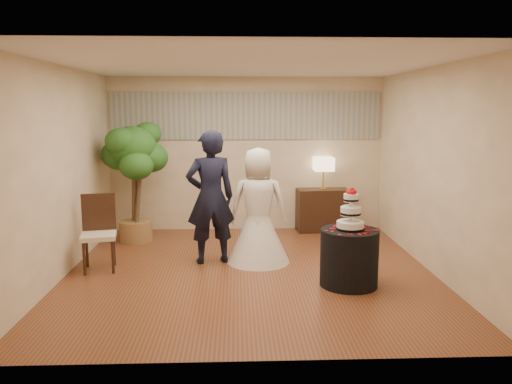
{
  "coord_description": "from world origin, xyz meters",
  "views": [
    {
      "loc": [
        -0.17,
        -6.64,
        2.23
      ],
      "look_at": [
        0.1,
        0.4,
        1.05
      ],
      "focal_mm": 35.0,
      "sensor_mm": 36.0,
      "label": 1
    }
  ],
  "objects_px": {
    "table_lamp": "(323,173)",
    "groom": "(210,197)",
    "cake_table": "(349,257)",
    "ficus_tree": "(134,181)",
    "side_chair": "(99,233)",
    "wedding_cake": "(351,209)",
    "bride": "(258,205)",
    "console": "(323,210)"
  },
  "relations": [
    {
      "from": "wedding_cake",
      "to": "table_lamp",
      "type": "distance_m",
      "value": 2.88
    },
    {
      "from": "groom",
      "to": "cake_table",
      "type": "xyz_separation_m",
      "value": [
        1.8,
        -1.04,
        -0.6
      ]
    },
    {
      "from": "cake_table",
      "to": "console",
      "type": "relative_size",
      "value": 0.78
    },
    {
      "from": "bride",
      "to": "cake_table",
      "type": "xyz_separation_m",
      "value": [
        1.11,
        -1.03,
        -0.48
      ]
    },
    {
      "from": "cake_table",
      "to": "table_lamp",
      "type": "distance_m",
      "value": 2.97
    },
    {
      "from": "wedding_cake",
      "to": "table_lamp",
      "type": "bearing_deg",
      "value": 86.97
    },
    {
      "from": "bride",
      "to": "ficus_tree",
      "type": "height_order",
      "value": "ficus_tree"
    },
    {
      "from": "groom",
      "to": "table_lamp",
      "type": "xyz_separation_m",
      "value": [
        1.96,
        1.83,
        0.1
      ]
    },
    {
      "from": "table_lamp",
      "to": "groom",
      "type": "bearing_deg",
      "value": -136.82
    },
    {
      "from": "ficus_tree",
      "to": "side_chair",
      "type": "relative_size",
      "value": 1.95
    },
    {
      "from": "bride",
      "to": "cake_table",
      "type": "relative_size",
      "value": 2.3
    },
    {
      "from": "wedding_cake",
      "to": "table_lamp",
      "type": "relative_size",
      "value": 0.93
    },
    {
      "from": "cake_table",
      "to": "console",
      "type": "height_order",
      "value": "console"
    },
    {
      "from": "side_chair",
      "to": "cake_table",
      "type": "bearing_deg",
      "value": -23.18
    },
    {
      "from": "bride",
      "to": "table_lamp",
      "type": "xyz_separation_m",
      "value": [
        1.26,
        1.84,
        0.23
      ]
    },
    {
      "from": "cake_table",
      "to": "ficus_tree",
      "type": "relative_size",
      "value": 0.36
    },
    {
      "from": "wedding_cake",
      "to": "side_chair",
      "type": "bearing_deg",
      "value": 167.75
    },
    {
      "from": "cake_table",
      "to": "side_chair",
      "type": "xyz_separation_m",
      "value": [
        -3.34,
        0.72,
        0.16
      ]
    },
    {
      "from": "table_lamp",
      "to": "side_chair",
      "type": "relative_size",
      "value": 0.55
    },
    {
      "from": "ficus_tree",
      "to": "groom",
      "type": "bearing_deg",
      "value": -42.62
    },
    {
      "from": "cake_table",
      "to": "console",
      "type": "xyz_separation_m",
      "value": [
        0.15,
        2.88,
        0.03
      ]
    },
    {
      "from": "groom",
      "to": "bride",
      "type": "distance_m",
      "value": 0.7
    },
    {
      "from": "bride",
      "to": "ficus_tree",
      "type": "xyz_separation_m",
      "value": [
        -2.03,
        1.24,
        0.18
      ]
    },
    {
      "from": "groom",
      "to": "side_chair",
      "type": "xyz_separation_m",
      "value": [
        -1.54,
        -0.32,
        -0.44
      ]
    },
    {
      "from": "bride",
      "to": "wedding_cake",
      "type": "distance_m",
      "value": 1.52
    },
    {
      "from": "console",
      "to": "bride",
      "type": "bearing_deg",
      "value": -128.88
    },
    {
      "from": "table_lamp",
      "to": "ficus_tree",
      "type": "bearing_deg",
      "value": -169.61
    },
    {
      "from": "bride",
      "to": "cake_table",
      "type": "bearing_deg",
      "value": 143.08
    },
    {
      "from": "ficus_tree",
      "to": "table_lamp",
      "type": "bearing_deg",
      "value": 10.39
    },
    {
      "from": "console",
      "to": "table_lamp",
      "type": "bearing_deg",
      "value": 0.0
    },
    {
      "from": "groom",
      "to": "cake_table",
      "type": "bearing_deg",
      "value": 136.48
    },
    {
      "from": "console",
      "to": "ficus_tree",
      "type": "distance_m",
      "value": 3.41
    },
    {
      "from": "groom",
      "to": "bride",
      "type": "bearing_deg",
      "value": 165.71
    },
    {
      "from": "side_chair",
      "to": "ficus_tree",
      "type": "bearing_deg",
      "value": 71.78
    },
    {
      "from": "bride",
      "to": "table_lamp",
      "type": "distance_m",
      "value": 2.25
    },
    {
      "from": "console",
      "to": "side_chair",
      "type": "relative_size",
      "value": 0.89
    },
    {
      "from": "table_lamp",
      "to": "wedding_cake",
      "type": "bearing_deg",
      "value": -93.03
    },
    {
      "from": "wedding_cake",
      "to": "table_lamp",
      "type": "xyz_separation_m",
      "value": [
        0.15,
        2.88,
        0.07
      ]
    },
    {
      "from": "bride",
      "to": "console",
      "type": "distance_m",
      "value": 2.28
    },
    {
      "from": "groom",
      "to": "side_chair",
      "type": "distance_m",
      "value": 1.63
    },
    {
      "from": "bride",
      "to": "ficus_tree",
      "type": "bearing_deg",
      "value": -25.5
    },
    {
      "from": "cake_table",
      "to": "side_chair",
      "type": "height_order",
      "value": "side_chair"
    }
  ]
}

